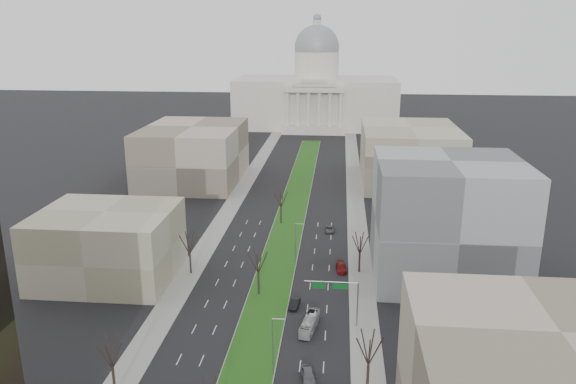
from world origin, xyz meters
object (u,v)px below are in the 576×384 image
Objects in this scene: box_van at (310,323)px; car_red at (341,268)px; car_grey_near at (308,376)px; car_black at (295,303)px; car_grey_far at (329,229)px.

car_red is at bearing 87.27° from box_van.
car_grey_near is at bearing -102.81° from car_red.
car_grey_near is 0.96× the size of car_red.
car_black is 0.85× the size of car_red.
car_red reaches higher than car_grey_far.
box_van reaches higher than car_grey_near.
car_grey_far is 0.55× the size of box_van.
car_black is 0.95× the size of car_grey_far.
car_grey_far is at bearing 96.70° from box_van.
box_van is at bearing -108.20° from car_red.
car_grey_far is (5.36, 39.79, -0.08)m from car_black.
car_red is 24.69m from box_van.
box_van reaches higher than car_red.
car_black is 40.15m from car_grey_far.
car_grey_near is 38.61m from car_red.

